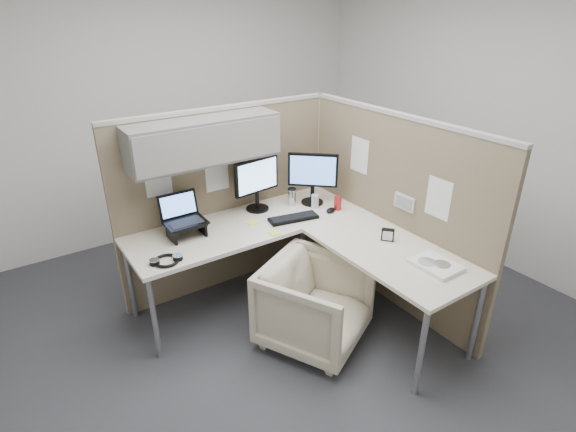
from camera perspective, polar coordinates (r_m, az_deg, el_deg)
ground at (r=3.79m, az=0.90°, el=-13.44°), size 4.50×4.50×0.00m
partition_back at (r=3.78m, az=-8.95°, el=5.36°), size 2.00×0.36×1.63m
partition_right at (r=3.83m, az=12.66°, el=0.77°), size 0.07×2.03×1.63m
desk at (r=3.55m, az=1.46°, el=-2.99°), size 2.00×1.98×0.73m
office_chair at (r=3.42m, az=3.48°, el=-10.65°), size 0.93×0.91×0.73m
monitor_left at (r=3.86m, az=-4.00°, el=4.56°), size 0.44×0.20×0.47m
monitor_right at (r=3.99m, az=3.17°, el=5.29°), size 0.35×0.32×0.47m
laptop_station at (r=3.56m, az=-13.06°, el=-0.57°), size 0.31×0.27×0.32m
keyboard at (r=3.77m, az=0.69°, el=-0.29°), size 0.44×0.22×0.02m
mouse at (r=3.92m, az=5.44°, el=0.74°), size 0.12×0.09×0.04m
travel_mug at (r=4.02m, az=0.50°, el=2.49°), size 0.07×0.07×0.16m
soda_can_green at (r=3.96m, az=6.33°, el=1.64°), size 0.07×0.07×0.12m
soda_can_silver at (r=3.98m, az=3.44°, el=1.88°), size 0.07×0.07×0.12m
sticky_note_b at (r=3.54m, az=-1.69°, el=-2.22°), size 0.08×0.08×0.01m
sticky_note_d at (r=3.72m, az=-4.60°, el=-0.88°), size 0.09×0.09×0.01m
headphones at (r=3.28m, az=-15.18°, el=-5.46°), size 0.23×0.21×0.03m
paper_stack at (r=3.27m, az=18.28°, el=-5.94°), size 0.24×0.31×0.03m
desk_clock at (r=3.51m, az=12.55°, el=-2.34°), size 0.09×0.10×0.10m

